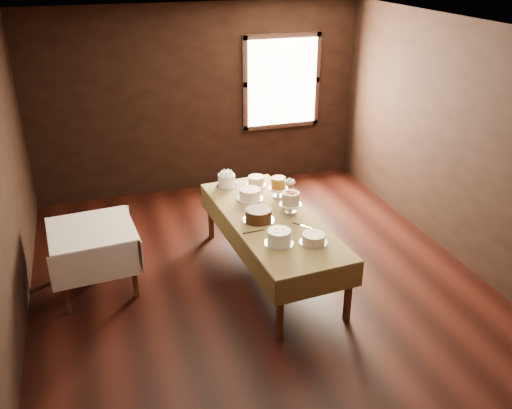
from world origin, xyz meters
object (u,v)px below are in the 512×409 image
object	(u,v)px
cake_meringue	(227,181)
cake_server_a	(284,230)
cake_speckled	(256,181)
cake_cream	(314,239)
cake_server_b	(306,226)
cake_server_c	(255,209)
cake_server_e	(258,231)
side_table	(92,236)
cake_flowers	(291,204)
cake_swirl	(279,238)
display_table	(271,222)
cake_server_d	(286,203)
flower_vase	(289,201)
cake_caramel	(278,188)
cake_chocolate	(259,215)
cake_lattice	(250,195)

from	to	relation	value
cake_meringue	cake_server_a	size ratio (longest dim) A/B	1.18
cake_speckled	cake_cream	world-z (taller)	cake_speckled
cake_server_b	cake_server_c	size ratio (longest dim) A/B	1.00
cake_server_e	cake_server_b	bearing A→B (deg)	-9.82
cake_server_c	side_table	bearing A→B (deg)	53.87
cake_flowers	cake_swirl	size ratio (longest dim) A/B	0.80
display_table	cake_server_d	world-z (taller)	cake_server_d
cake_speckled	flower_vase	size ratio (longest dim) A/B	2.07
flower_vase	cake_caramel	bearing A→B (deg)	95.91
cake_cream	cake_server_a	bearing A→B (deg)	118.95
side_table	cake_chocolate	bearing A→B (deg)	-11.08
cake_server_a	cake_server_c	world-z (taller)	same
cake_meringue	cake_server_a	bearing A→B (deg)	-77.96
cake_cream	cake_server_d	world-z (taller)	cake_cream
cake_cream	cake_server_d	size ratio (longest dim) A/B	1.39
cake_flowers	cake_server_b	bearing A→B (deg)	-84.63
cake_chocolate	cake_server_c	bearing A→B (deg)	81.14
cake_speckled	cake_server_a	distance (m)	1.26
side_table	cake_server_e	xyz separation A→B (m)	(1.70, -0.59, 0.08)
display_table	cake_flowers	world-z (taller)	cake_flowers
cake_chocolate	cake_lattice	bearing A→B (deg)	82.33
cake_chocolate	cake_server_b	bearing A→B (deg)	-34.02
cake_meringue	cake_lattice	world-z (taller)	cake_meringue
cake_speckled	cake_server_c	size ratio (longest dim) A/B	1.15
cake_meringue	cake_lattice	size ratio (longest dim) A/B	0.84
display_table	cake_server_d	xyz separation A→B (m)	(0.29, 0.31, 0.06)
cake_server_e	cake_chocolate	bearing A→B (deg)	66.25
cake_server_a	flower_vase	distance (m)	0.61
cake_meringue	cake_flowers	bearing A→B (deg)	-62.25
cake_lattice	cake_server_b	distance (m)	0.95
cake_cream	cake_server_a	xyz separation A→B (m)	(-0.19, 0.34, -0.04)
cake_meringue	cake_speckled	xyz separation A→B (m)	(0.36, -0.08, -0.02)
cake_speckled	cake_lattice	size ratio (longest dim) A/B	0.83
display_table	cake_chocolate	distance (m)	0.20
display_table	cake_server_b	distance (m)	0.44
cake_meringue	cake_server_c	size ratio (longest dim) A/B	1.18
cake_caramel	cake_swirl	size ratio (longest dim) A/B	0.80
flower_vase	cake_server_c	bearing A→B (deg)	174.02
cake_swirl	flower_vase	xyz separation A→B (m)	(0.41, 0.80, -0.01)
cake_swirl	cake_meringue	bearing A→B (deg)	94.72
cake_server_d	cake_swirl	bearing A→B (deg)	-173.43
cake_flowers	cake_server_d	world-z (taller)	cake_flowers
cake_meringue	flower_vase	distance (m)	0.96
side_table	cake_lattice	distance (m)	1.88
side_table	cake_chocolate	size ratio (longest dim) A/B	2.71
display_table	cake_server_a	xyz separation A→B (m)	(0.03, -0.33, 0.06)
cake_server_b	cake_server_c	world-z (taller)	same
cake_flowers	cake_server_a	world-z (taller)	cake_flowers
side_table	flower_vase	bearing A→B (deg)	-2.91
cake_server_e	flower_vase	distance (m)	0.72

